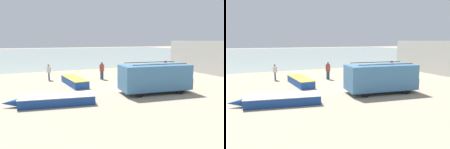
% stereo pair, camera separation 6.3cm
% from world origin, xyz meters
% --- Properties ---
extents(ground_plane, '(200.00, 200.00, 0.00)m').
position_xyz_m(ground_plane, '(0.00, 0.00, 0.00)').
color(ground_plane, tan).
extents(sea_water, '(120.00, 80.00, 0.01)m').
position_xyz_m(sea_water, '(0.00, 52.00, 0.00)').
color(sea_water, '#99A89E').
rests_on(sea_water, ground_plane).
extents(harbor_wall, '(0.50, 15.33, 3.85)m').
position_xyz_m(harbor_wall, '(11.05, 1.00, 1.93)').
color(harbor_wall, silver).
rests_on(harbor_wall, ground_plane).
extents(parked_van, '(5.50, 2.72, 2.26)m').
position_xyz_m(parked_van, '(0.07, -2.93, 1.18)').
color(parked_van, teal).
rests_on(parked_van, ground_plane).
extents(fishing_rowboat_0, '(1.48, 5.27, 0.64)m').
position_xyz_m(fishing_rowboat_0, '(-4.77, 2.63, 0.32)').
color(fishing_rowboat_0, '#234CA3').
rests_on(fishing_rowboat_0, ground_plane).
extents(fishing_rowboat_1, '(3.87, 4.25, 0.51)m').
position_xyz_m(fishing_rowboat_1, '(4.32, 6.00, 0.25)').
color(fishing_rowboat_1, navy).
rests_on(fishing_rowboat_1, ground_plane).
extents(fishing_rowboat_2, '(5.57, 2.29, 0.57)m').
position_xyz_m(fishing_rowboat_2, '(-7.34, -2.98, 0.29)').
color(fishing_rowboat_2, navy).
rests_on(fishing_rowboat_2, ground_plane).
extents(fisherman_0, '(0.47, 0.47, 1.77)m').
position_xyz_m(fisherman_0, '(5.33, 2.70, 1.06)').
color(fisherman_0, '#38383D').
rests_on(fisherman_0, ground_plane).
extents(fisherman_1, '(0.42, 0.42, 1.59)m').
position_xyz_m(fisherman_1, '(-6.47, 5.70, 0.95)').
color(fisherman_1, navy).
rests_on(fisherman_1, ground_plane).
extents(fisherman_2, '(0.46, 0.46, 1.76)m').
position_xyz_m(fisherman_2, '(-1.49, 4.04, 1.05)').
color(fisherman_2, navy).
rests_on(fisherman_2, ground_plane).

